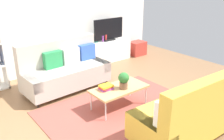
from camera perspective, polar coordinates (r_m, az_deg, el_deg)
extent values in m
plane|color=#936B47|center=(4.80, 2.88, -8.88)|extent=(7.68, 7.68, 0.00)
cube|color=white|center=(6.59, -13.43, 12.27)|extent=(6.40, 0.12, 2.90)
cube|color=#9E4C42|center=(4.67, 2.78, -9.74)|extent=(2.90, 2.20, 0.01)
cube|color=#B2ADA3|center=(5.51, -10.59, -1.43)|extent=(1.94, 0.93, 0.44)
cube|color=#B2ADA3|center=(5.61, -12.62, 4.25)|extent=(1.91, 0.29, 0.56)
cube|color=#B2ADA3|center=(5.91, -3.60, 1.61)|extent=(0.24, 0.85, 0.22)
cube|color=#B2ADA3|center=(5.13, -18.80, -2.63)|extent=(0.24, 0.85, 0.22)
cylinder|color=black|center=(5.81, -1.31, -2.72)|extent=(0.05, 0.05, 0.10)
cylinder|color=black|center=(5.00, -16.95, -7.89)|extent=(0.05, 0.05, 0.10)
cylinder|color=black|center=(6.31, -5.27, -0.84)|extent=(0.05, 0.05, 0.10)
cylinder|color=black|center=(5.57, -19.92, -5.17)|extent=(0.05, 0.05, 0.10)
cube|color=#3359B2|center=(5.83, -5.91, 4.25)|extent=(0.41, 0.16, 0.36)
cube|color=white|center=(5.59, -9.67, 3.34)|extent=(0.41, 0.16, 0.36)
cube|color=#288C4C|center=(5.39, -13.73, 2.34)|extent=(0.41, 0.16, 0.36)
cube|color=gold|center=(4.10, 17.49, -10.44)|extent=(1.94, 0.93, 0.44)
cube|color=gold|center=(3.71, 22.21, -5.71)|extent=(1.91, 0.29, 0.56)
cube|color=gold|center=(3.48, 8.83, -13.59)|extent=(0.24, 0.85, 0.22)
cube|color=gold|center=(4.69, 24.03, -5.65)|extent=(0.24, 0.85, 0.22)
cylinder|color=black|center=(3.89, 4.68, -16.07)|extent=(0.05, 0.05, 0.10)
cylinder|color=black|center=(5.03, 20.22, -8.16)|extent=(0.05, 0.05, 0.10)
cube|color=white|center=(3.36, 13.03, -9.43)|extent=(0.41, 0.16, 0.36)
cube|color=tan|center=(4.64, 1.71, -4.37)|extent=(1.10, 0.56, 0.04)
cylinder|color=silver|center=(4.64, -4.94, -7.39)|extent=(0.02, 0.02, 0.38)
cylinder|color=silver|center=(5.19, 4.30, -4.13)|extent=(0.02, 0.02, 0.38)
cylinder|color=silver|center=(4.31, -1.50, -9.70)|extent=(0.02, 0.02, 0.38)
cylinder|color=silver|center=(4.90, 7.94, -5.90)|extent=(0.02, 0.02, 0.38)
cube|color=silver|center=(7.31, -0.87, 4.58)|extent=(1.40, 0.44, 0.64)
cube|color=black|center=(7.21, -0.79, 7.14)|extent=(0.36, 0.20, 0.04)
cube|color=black|center=(7.14, -0.80, 9.63)|extent=(1.00, 0.05, 0.60)
cube|color=white|center=(5.90, -24.74, 5.94)|extent=(0.04, 0.36, 2.10)
cube|color=#B2382D|center=(7.96, 5.89, 5.10)|extent=(0.52, 0.40, 0.44)
cylinder|color=brown|center=(4.58, 2.73, -3.58)|extent=(0.16, 0.16, 0.14)
sphere|color=#2D7233|center=(4.51, 2.76, -1.84)|extent=(0.21, 0.21, 0.21)
cube|color=purple|center=(4.56, -1.40, -4.38)|extent=(0.26, 0.21, 0.03)
cube|color=red|center=(4.55, -1.41, -4.06)|extent=(0.26, 0.21, 0.03)
cube|color=gold|center=(4.54, -1.41, -3.73)|extent=(0.24, 0.19, 0.03)
cylinder|color=silver|center=(6.92, -4.99, 7.04)|extent=(0.10, 0.10, 0.17)
cylinder|color=#33B29E|center=(7.01, -3.89, 7.14)|extent=(0.13, 0.13, 0.15)
cylinder|color=purple|center=(7.05, -2.18, 7.35)|extent=(0.06, 0.06, 0.17)
cylinder|color=red|center=(7.11, -1.47, 7.54)|extent=(0.06, 0.06, 0.19)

